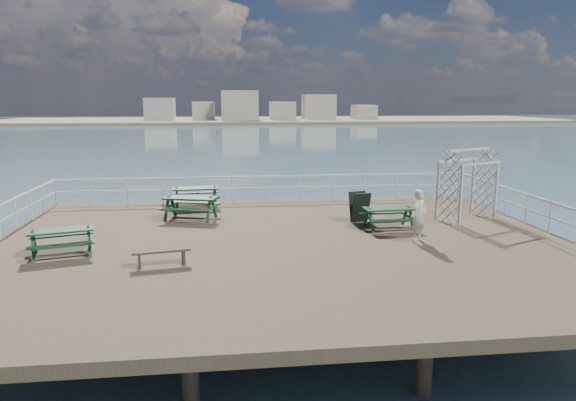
{
  "coord_description": "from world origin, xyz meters",
  "views": [
    {
      "loc": [
        -1.63,
        -15.29,
        4.35
      ],
      "look_at": [
        0.3,
        1.1,
        1.1
      ],
      "focal_mm": 32.0,
      "sensor_mm": 36.0,
      "label": 1
    }
  ],
  "objects_px": {
    "picnic_table_d": "(61,236)",
    "trellis_arbor": "(467,188)",
    "person": "(419,216)",
    "flat_bench_near": "(161,253)",
    "picnic_table_b": "(196,193)",
    "picnic_table_c": "(389,213)",
    "picnic_table_a": "(190,203)"
  },
  "relations": [
    {
      "from": "picnic_table_d",
      "to": "trellis_arbor",
      "type": "distance_m",
      "value": 13.77
    },
    {
      "from": "picnic_table_a",
      "to": "person",
      "type": "height_order",
      "value": "person"
    },
    {
      "from": "picnic_table_d",
      "to": "trellis_arbor",
      "type": "height_order",
      "value": "trellis_arbor"
    },
    {
      "from": "picnic_table_b",
      "to": "trellis_arbor",
      "type": "height_order",
      "value": "trellis_arbor"
    },
    {
      "from": "flat_bench_near",
      "to": "picnic_table_d",
      "type": "bearing_deg",
      "value": 145.27
    },
    {
      "from": "picnic_table_d",
      "to": "flat_bench_near",
      "type": "distance_m",
      "value": 3.22
    },
    {
      "from": "person",
      "to": "trellis_arbor",
      "type": "bearing_deg",
      "value": 6.54
    },
    {
      "from": "trellis_arbor",
      "to": "picnic_table_a",
      "type": "bearing_deg",
      "value": 148.17
    },
    {
      "from": "picnic_table_c",
      "to": "trellis_arbor",
      "type": "bearing_deg",
      "value": 14.59
    },
    {
      "from": "picnic_table_b",
      "to": "picnic_table_d",
      "type": "xyz_separation_m",
      "value": [
        -3.4,
        -6.36,
        -0.04
      ]
    },
    {
      "from": "picnic_table_d",
      "to": "picnic_table_b",
      "type": "bearing_deg",
      "value": 46.32
    },
    {
      "from": "picnic_table_a",
      "to": "picnic_table_d",
      "type": "xyz_separation_m",
      "value": [
        -3.33,
        -4.14,
        -0.06
      ]
    },
    {
      "from": "picnic_table_c",
      "to": "flat_bench_near",
      "type": "height_order",
      "value": "picnic_table_c"
    },
    {
      "from": "trellis_arbor",
      "to": "person",
      "type": "relative_size",
      "value": 1.58
    },
    {
      "from": "flat_bench_near",
      "to": "trellis_arbor",
      "type": "relative_size",
      "value": 0.6
    },
    {
      "from": "picnic_table_b",
      "to": "person",
      "type": "bearing_deg",
      "value": -46.12
    },
    {
      "from": "picnic_table_c",
      "to": "trellis_arbor",
      "type": "distance_m",
      "value": 3.5
    },
    {
      "from": "flat_bench_near",
      "to": "picnic_table_c",
      "type": "bearing_deg",
      "value": 13.03
    },
    {
      "from": "picnic_table_b",
      "to": "flat_bench_near",
      "type": "height_order",
      "value": "picnic_table_b"
    },
    {
      "from": "flat_bench_near",
      "to": "person",
      "type": "bearing_deg",
      "value": -0.13
    },
    {
      "from": "picnic_table_b",
      "to": "picnic_table_d",
      "type": "relative_size",
      "value": 0.96
    },
    {
      "from": "picnic_table_d",
      "to": "trellis_arbor",
      "type": "xyz_separation_m",
      "value": [
        13.45,
        2.9,
        0.62
      ]
    },
    {
      "from": "person",
      "to": "flat_bench_near",
      "type": "bearing_deg",
      "value": 152.64
    },
    {
      "from": "picnic_table_a",
      "to": "picnic_table_c",
      "type": "xyz_separation_m",
      "value": [
        6.84,
        -2.3,
        -0.07
      ]
    },
    {
      "from": "picnic_table_b",
      "to": "trellis_arbor",
      "type": "relative_size",
      "value": 0.76
    },
    {
      "from": "person",
      "to": "picnic_table_a",
      "type": "bearing_deg",
      "value": 112.96
    },
    {
      "from": "flat_bench_near",
      "to": "person",
      "type": "relative_size",
      "value": 0.95
    },
    {
      "from": "picnic_table_c",
      "to": "picnic_table_d",
      "type": "xyz_separation_m",
      "value": [
        -10.17,
        -1.84,
        0.01
      ]
    },
    {
      "from": "picnic_table_c",
      "to": "trellis_arbor",
      "type": "height_order",
      "value": "trellis_arbor"
    },
    {
      "from": "picnic_table_d",
      "to": "person",
      "type": "bearing_deg",
      "value": -15.04
    },
    {
      "from": "picnic_table_c",
      "to": "flat_bench_near",
      "type": "distance_m",
      "value": 7.9
    },
    {
      "from": "picnic_table_a",
      "to": "picnic_table_b",
      "type": "height_order",
      "value": "picnic_table_a"
    }
  ]
}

